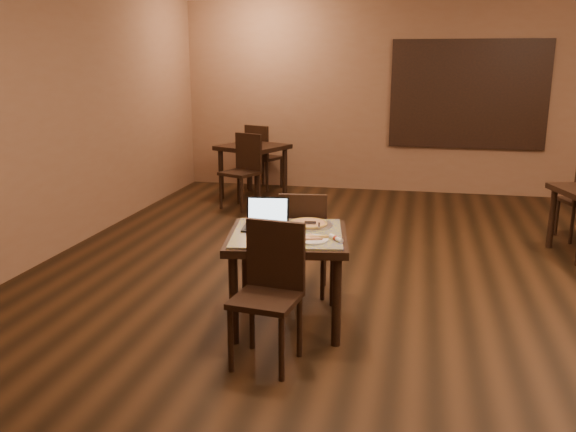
% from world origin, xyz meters
% --- Properties ---
extents(ground, '(10.00, 10.00, 0.00)m').
position_xyz_m(ground, '(0.00, 0.00, 0.00)').
color(ground, black).
rests_on(ground, ground).
extents(wall_back, '(8.00, 0.02, 3.00)m').
position_xyz_m(wall_back, '(0.00, 5.00, 1.50)').
color(wall_back, '#866044').
rests_on(wall_back, ground).
extents(mural, '(2.34, 0.05, 1.64)m').
position_xyz_m(mural, '(0.50, 4.96, 1.55)').
color(mural, navy).
rests_on(mural, wall_back).
extents(tiled_table, '(1.06, 1.06, 0.76)m').
position_xyz_m(tiled_table, '(-1.15, -0.39, 0.66)').
color(tiled_table, black).
rests_on(tiled_table, ground).
extents(chair_main_near, '(0.48, 0.48, 0.99)m').
position_xyz_m(chair_main_near, '(-1.14, -1.01, 0.56)').
color(chair_main_near, black).
rests_on(chair_main_near, ground).
extents(chair_main_far, '(0.46, 0.46, 0.96)m').
position_xyz_m(chair_main_far, '(-1.14, 0.22, 0.54)').
color(chair_main_far, black).
rests_on(chair_main_far, ground).
extents(laptop, '(0.37, 0.31, 0.23)m').
position_xyz_m(laptop, '(-1.35, -0.29, 0.82)').
color(laptop, black).
rests_on(laptop, tiled_table).
extents(plate, '(0.26, 0.26, 0.01)m').
position_xyz_m(plate, '(-0.93, -0.57, 0.77)').
color(plate, white).
rests_on(plate, tiled_table).
extents(pizza_slice, '(0.23, 0.23, 0.02)m').
position_xyz_m(pizza_slice, '(-0.93, -0.57, 0.79)').
color(pizza_slice, beige).
rests_on(pizza_slice, plate).
extents(pizza_pan, '(0.40, 0.40, 0.01)m').
position_xyz_m(pizza_pan, '(-1.03, -0.15, 0.77)').
color(pizza_pan, silver).
rests_on(pizza_pan, tiled_table).
extents(pizza_whole, '(0.31, 0.31, 0.02)m').
position_xyz_m(pizza_whole, '(-1.03, -0.15, 0.78)').
color(pizza_whole, beige).
rests_on(pizza_whole, pizza_pan).
extents(spatula, '(0.13, 0.24, 0.01)m').
position_xyz_m(spatula, '(-1.01, -0.17, 0.79)').
color(spatula, silver).
rests_on(spatula, pizza_whole).
extents(napkin_roll, '(0.12, 0.15, 0.04)m').
position_xyz_m(napkin_roll, '(-0.75, -0.53, 0.78)').
color(napkin_roll, white).
rests_on(napkin_roll, tiled_table).
extents(other_table_b, '(1.14, 1.14, 0.81)m').
position_xyz_m(other_table_b, '(-2.65, 4.00, 0.68)').
color(other_table_b, black).
rests_on(other_table_b, ground).
extents(other_table_b_chair_near, '(0.60, 0.60, 1.05)m').
position_xyz_m(other_table_b_chair_near, '(-2.62, 3.38, 0.59)').
color(other_table_b_chair_near, black).
rests_on(other_table_b_chair_near, ground).
extents(other_table_b_chair_far, '(0.60, 0.60, 1.05)m').
position_xyz_m(other_table_b_chair_far, '(-2.69, 4.62, 0.59)').
color(other_table_b_chair_far, black).
rests_on(other_table_b_chair_far, ground).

